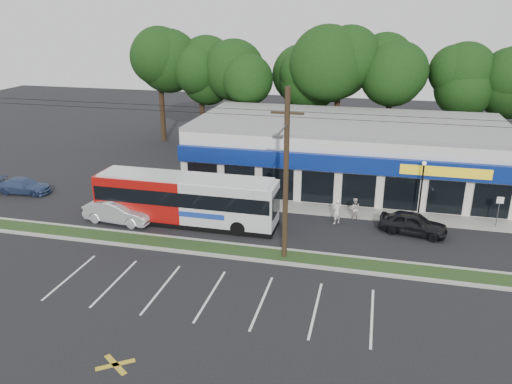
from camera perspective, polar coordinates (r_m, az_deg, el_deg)
The scene contains 16 objects.
ground at distance 29.53m, azimuth -2.91°, elevation -7.71°, with size 120.00×120.00×0.00m, color black.
grass_strip at distance 30.35m, azimuth -2.37°, elevation -6.76°, with size 40.00×1.60×0.12m, color #1F3214.
curb_south at distance 29.62m, azimuth -2.83°, elevation -7.46°, with size 40.00×0.25×0.14m, color #9E9E93.
curb_north at distance 31.08m, azimuth -1.94°, elevation -6.06°, with size 40.00×0.25×0.14m, color #9E9E93.
sidewalk at distance 36.74m, azimuth 8.63°, elevation -2.07°, with size 32.00×2.20×0.10m, color #9E9E93.
strip_mall at distance 42.44m, azimuth 10.40°, elevation 4.57°, with size 25.00×12.55×5.30m.
utility_pole at distance 27.65m, azimuth 3.08°, elevation 2.49°, with size 50.00×2.77×10.00m.
lamp_post at distance 35.72m, azimuth 18.42°, elevation 0.93°, with size 0.30×0.30×4.25m.
sign_post at distance 36.68m, azimuth 26.03°, elevation -1.48°, with size 0.45×0.10×2.23m.
tree_line at distance 51.40m, azimuth 9.89°, elevation 13.81°, with size 46.76×6.76×11.83m.
metrobus at distance 34.05m, azimuth -8.01°, elevation -0.73°, with size 12.50×2.67×3.35m.
car_dark at distance 34.01m, azimuth 17.51°, elevation -3.43°, with size 1.73×4.29×1.46m, color black.
car_silver at distance 35.44m, azimuth -15.39°, elevation -2.13°, with size 1.69×4.85×1.60m, color #ADAFB5.
car_blue at distance 43.74m, azimuth -24.96°, elevation 0.65°, with size 1.71×4.22×1.22m, color navy.
pedestrian_a at distance 34.34m, azimuth 9.22°, elevation -2.22°, with size 0.64×0.42×1.76m, color white.
pedestrian_b at distance 35.33m, azimuth 11.18°, elevation -1.88°, with size 0.76×0.59×1.56m, color beige.
Camera 1 is at (7.64, -25.00, 13.73)m, focal length 35.00 mm.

